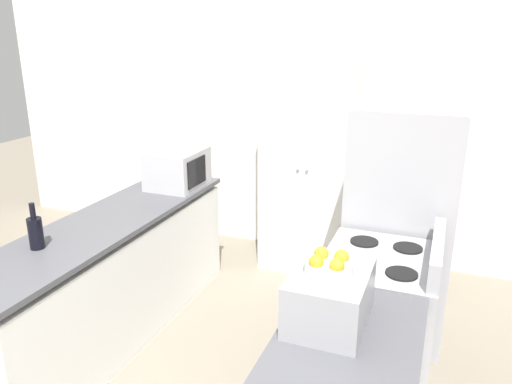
% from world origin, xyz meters
% --- Properties ---
extents(wall_back, '(7.00, 0.06, 2.60)m').
position_xyz_m(wall_back, '(0.00, 3.28, 1.30)').
color(wall_back, silver).
rests_on(wall_back, ground_plane).
extents(counter_left, '(0.60, 2.38, 0.89)m').
position_xyz_m(counter_left, '(-0.91, 1.29, 0.43)').
color(counter_left, silver).
rests_on(counter_left, ground_plane).
extents(pantry_cabinet, '(0.82, 0.60, 2.00)m').
position_xyz_m(pantry_cabinet, '(0.09, 2.95, 1.00)').
color(pantry_cabinet, white).
rests_on(pantry_cabinet, ground_plane).
extents(stove, '(0.66, 0.73, 1.05)m').
position_xyz_m(stove, '(0.93, 1.38, 0.45)').
color(stove, '#9E9EA3').
rests_on(stove, ground_plane).
extents(refrigerator, '(0.73, 0.75, 1.65)m').
position_xyz_m(refrigerator, '(0.96, 2.16, 0.83)').
color(refrigerator, '#A3A3A8').
rests_on(refrigerator, ground_plane).
extents(microwave, '(0.40, 0.47, 0.31)m').
position_xyz_m(microwave, '(-0.83, 2.15, 1.05)').
color(microwave, '#B2B2B7').
rests_on(microwave, counter_left).
extents(wine_bottle, '(0.09, 0.09, 0.28)m').
position_xyz_m(wine_bottle, '(-0.99, 0.77, 1.00)').
color(wine_bottle, black).
rests_on(wine_bottle, counter_left).
extents(toaster_oven, '(0.33, 0.45, 0.24)m').
position_xyz_m(toaster_oven, '(0.80, 0.63, 1.01)').
color(toaster_oven, '#939399').
rests_on(toaster_oven, counter_right).
extents(fruit_bowl, '(0.21, 0.21, 0.10)m').
position_xyz_m(fruit_bowl, '(0.79, 0.62, 1.17)').
color(fruit_bowl, silver).
rests_on(fruit_bowl, toaster_oven).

